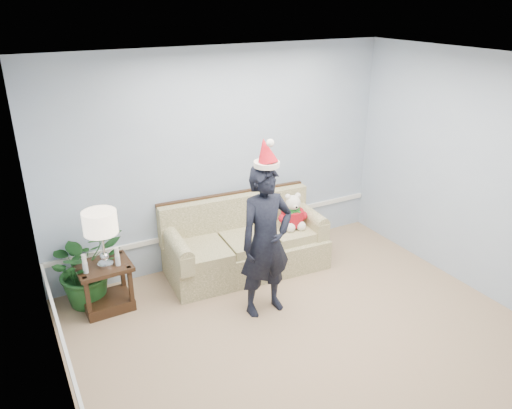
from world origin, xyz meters
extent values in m
cube|color=tan|center=(0.00, 0.00, -0.01)|extent=(4.50, 5.00, 0.02)
cube|color=white|center=(0.00, 0.00, 2.71)|extent=(4.50, 5.00, 0.02)
cube|color=#A2B8CE|center=(0.00, 2.51, 1.35)|extent=(4.50, 0.02, 2.70)
cube|color=#A2B8CE|center=(-2.26, 0.00, 1.35)|extent=(0.02, 5.00, 2.70)
cube|color=white|center=(0.00, 2.48, 0.45)|extent=(4.48, 0.03, 0.06)
cube|color=brown|center=(0.08, 2.03, 0.19)|extent=(2.02, 0.97, 0.37)
cube|color=brown|center=(-0.53, 1.98, 0.43)|extent=(0.62, 0.71, 0.11)
cube|color=brown|center=(0.08, 1.98, 0.43)|extent=(0.62, 0.71, 0.11)
cube|color=brown|center=(0.69, 1.98, 0.43)|extent=(0.62, 0.71, 0.11)
cube|color=brown|center=(0.08, 2.35, 0.64)|extent=(1.97, 0.31, 0.52)
cube|color=#321E10|center=(0.08, 2.41, 0.90)|extent=(1.96, 0.18, 0.05)
cube|color=brown|center=(-0.82, 2.03, 0.49)|extent=(0.22, 0.85, 0.22)
cube|color=brown|center=(0.98, 2.03, 0.49)|extent=(0.22, 0.85, 0.22)
cube|color=#372514|center=(-1.66, 2.02, 0.52)|extent=(0.58, 0.49, 0.05)
cube|color=#372514|center=(-1.66, 2.02, 0.06)|extent=(0.52, 0.43, 0.13)
cube|color=#372514|center=(-1.88, 1.84, 0.27)|extent=(0.05, 0.05, 0.54)
cube|color=#372514|center=(-1.43, 1.84, 0.27)|extent=(0.05, 0.05, 0.54)
cube|color=#372514|center=(-1.88, 2.20, 0.27)|extent=(0.05, 0.05, 0.54)
cube|color=#372514|center=(-1.43, 2.20, 0.27)|extent=(0.05, 0.05, 0.54)
cylinder|color=silver|center=(-1.64, 1.98, 0.56)|extent=(0.17, 0.17, 0.03)
sphere|color=silver|center=(-1.64, 1.98, 0.66)|extent=(0.10, 0.10, 0.10)
cylinder|color=silver|center=(-1.64, 1.98, 0.81)|extent=(0.03, 0.03, 0.35)
cylinder|color=#FFEBCB|center=(-1.64, 1.98, 1.05)|extent=(0.35, 0.35, 0.24)
cylinder|color=silver|center=(-1.85, 1.93, 0.60)|extent=(0.05, 0.05, 0.12)
cylinder|color=white|center=(-1.85, 1.93, 0.71)|extent=(0.05, 0.05, 0.10)
cylinder|color=silver|center=(-1.52, 1.93, 0.60)|extent=(0.05, 0.05, 0.12)
cylinder|color=white|center=(-1.52, 1.93, 0.71)|extent=(0.05, 0.05, 0.10)
imported|color=#1E5221|center=(-1.81, 2.24, 0.45)|extent=(0.98, 0.92, 0.89)
imported|color=black|center=(-0.13, 1.17, 0.83)|extent=(0.62, 0.42, 1.67)
cylinder|color=white|center=(-0.13, 1.17, 1.69)|extent=(0.30, 0.30, 0.05)
cone|color=#B6132B|center=(-0.13, 1.19, 1.82)|extent=(0.26, 0.31, 0.30)
sphere|color=white|center=(-0.13, 1.10, 1.92)|extent=(0.08, 0.08, 0.08)
sphere|color=white|center=(0.70, 1.97, 0.62)|extent=(0.27, 0.27, 0.27)
cylinder|color=#B6132B|center=(0.70, 1.97, 0.62)|extent=(0.33, 0.33, 0.19)
cylinder|color=#1B6F25|center=(0.70, 1.97, 0.73)|extent=(0.22, 0.22, 0.03)
sphere|color=white|center=(0.63, 1.85, 0.54)|extent=(0.12, 0.12, 0.12)
sphere|color=white|center=(0.78, 1.85, 0.54)|extent=(0.12, 0.12, 0.12)
sphere|color=white|center=(0.70, 1.96, 0.82)|extent=(0.19, 0.19, 0.19)
sphere|color=black|center=(0.70, 1.85, 0.80)|extent=(0.03, 0.03, 0.03)
sphere|color=white|center=(0.64, 1.97, 0.91)|extent=(0.07, 0.07, 0.07)
sphere|color=white|center=(0.77, 1.97, 0.91)|extent=(0.07, 0.07, 0.07)
camera|label=1|loc=(-2.43, -2.88, 3.21)|focal=35.00mm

